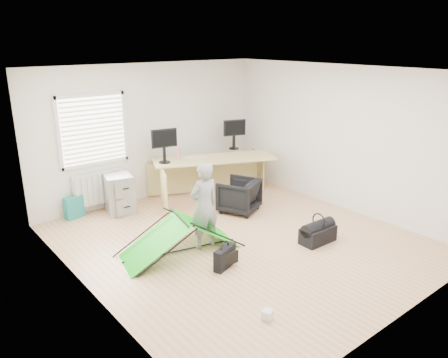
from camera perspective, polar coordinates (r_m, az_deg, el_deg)
ground at (r=7.20m, az=2.02°, el=-7.98°), size 5.50×5.50×0.00m
back_wall at (r=8.92m, az=-9.59°, el=6.08°), size 5.00×0.02×2.70m
window at (r=8.33m, az=-16.73°, el=6.14°), size 1.20×0.06×1.20m
radiator at (r=8.58m, az=-15.98°, el=-1.09°), size 1.00×0.12×0.60m
desk at (r=8.94m, az=-1.23°, el=0.18°), size 2.56×1.69×0.84m
filing_cabinet at (r=8.45m, az=-13.62°, el=-1.78°), size 0.61×0.72×0.73m
monitor_left at (r=8.50m, az=-7.83°, el=3.71°), size 0.52×0.20×0.49m
monitor_right at (r=9.51m, az=1.30°, el=5.34°), size 0.50×0.26×0.47m
keyboard at (r=8.92m, az=-3.77°, el=2.96°), size 0.48×0.31×0.02m
thermos at (r=8.72m, az=-5.99°, el=3.34°), size 0.07×0.07×0.25m
office_chair at (r=8.23m, az=1.97°, el=-2.18°), size 0.90×0.91×0.63m
person at (r=6.73m, az=-2.64°, el=-3.50°), size 0.51×0.34×1.38m
kite at (r=6.76m, az=-5.77°, el=-7.23°), size 1.96×1.20×0.57m
storage_crate at (r=9.56m, az=2.73°, el=-0.48°), size 0.54×0.47×0.25m
tote_bag at (r=8.43m, az=-19.01°, el=-3.51°), size 0.37×0.22×0.41m
laptop_bag at (r=6.34m, az=0.10°, el=-10.21°), size 0.44×0.26×0.31m
white_box at (r=5.38m, az=5.68°, el=-17.21°), size 0.15×0.15×0.11m
duffel_bag at (r=7.23m, az=12.15°, el=-7.13°), size 0.60×0.32×0.26m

